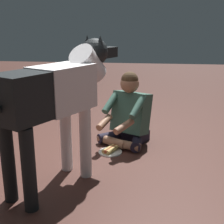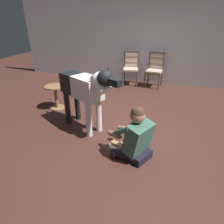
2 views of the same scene
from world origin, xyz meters
The scene contains 4 objects.
ground_plane centered at (0.00, 0.00, 0.00)m, with size 15.29×15.29×0.00m, color #462620.
person_sitting_on_floor centered at (0.22, -0.74, 0.34)m, with size 0.72×0.63×0.82m.
large_dog centered at (-0.77, -0.23, 0.79)m, with size 1.39×0.80×1.23m.
hot_dog_on_plate centered at (-0.11, -0.57, 0.02)m, with size 0.25×0.25×0.06m.
Camera 1 is at (-3.13, -0.97, 1.33)m, focal length 49.38 mm.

